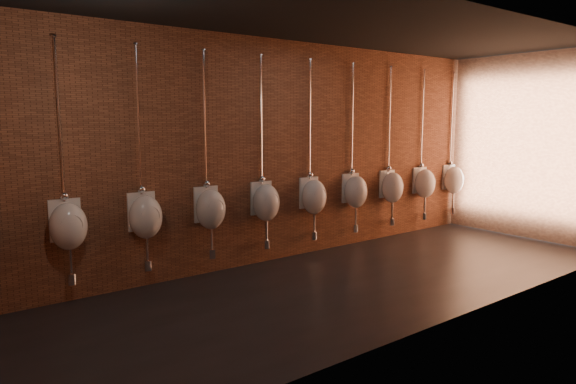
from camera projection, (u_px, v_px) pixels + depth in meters
name	position (u px, v px, depth m)	size (l,w,h in m)	color
ground	(351.00, 283.00, 6.55)	(8.50, 8.50, 0.00)	black
room_shell	(354.00, 124.00, 6.27)	(8.54, 3.04, 3.22)	black
urinal_1	(68.00, 225.00, 5.66)	(0.42, 0.36, 2.72)	silver
urinal_2	(145.00, 216.00, 6.19)	(0.42, 0.36, 2.72)	silver
urinal_3	(210.00, 208.00, 6.73)	(0.42, 0.36, 2.72)	silver
urinal_4	(266.00, 201.00, 7.26)	(0.42, 0.36, 2.72)	silver
urinal_5	(314.00, 196.00, 7.80)	(0.42, 0.36, 2.72)	silver
urinal_6	(355.00, 191.00, 8.33)	(0.42, 0.36, 2.72)	silver
urinal_7	(392.00, 187.00, 8.87)	(0.42, 0.36, 2.72)	silver
urinal_8	(425.00, 183.00, 9.40)	(0.42, 0.36, 2.72)	silver
urinal_9	(454.00, 179.00, 9.93)	(0.42, 0.36, 2.72)	silver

